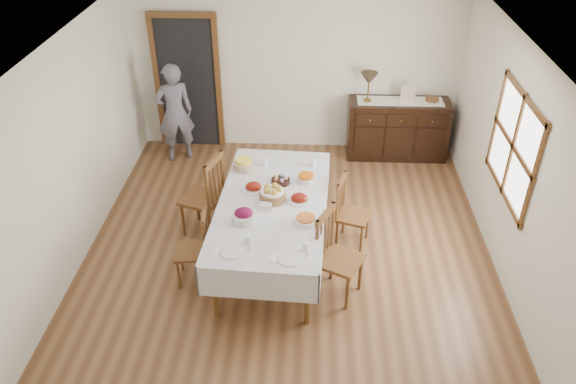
{
  "coord_description": "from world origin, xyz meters",
  "views": [
    {
      "loc": [
        0.25,
        -5.24,
        4.47
      ],
      "look_at": [
        0.0,
        0.1,
        0.95
      ],
      "focal_mm": 35.0,
      "sensor_mm": 36.0,
      "label": 1
    }
  ],
  "objects_px": {
    "chair_right_far": "(350,211)",
    "table_lamp": "(369,79)",
    "sideboard": "(397,129)",
    "chair_right_near": "(336,255)",
    "chair_left_near": "(196,247)",
    "dining_table": "(272,209)",
    "person": "(174,110)",
    "chair_left_far": "(205,195)"
  },
  "relations": [
    {
      "from": "chair_left_far",
      "to": "sideboard",
      "type": "bearing_deg",
      "value": 147.59
    },
    {
      "from": "chair_left_near",
      "to": "chair_right_near",
      "type": "relative_size",
      "value": 0.86
    },
    {
      "from": "chair_right_far",
      "to": "person",
      "type": "xyz_separation_m",
      "value": [
        -2.59,
        2.04,
        0.37
      ]
    },
    {
      "from": "dining_table",
      "to": "chair_left_far",
      "type": "xyz_separation_m",
      "value": [
        -0.88,
        0.5,
        -0.17
      ]
    },
    {
      "from": "chair_right_far",
      "to": "person",
      "type": "distance_m",
      "value": 3.31
    },
    {
      "from": "chair_left_far",
      "to": "chair_left_near",
      "type": "bearing_deg",
      "value": 20.8
    },
    {
      "from": "chair_left_far",
      "to": "chair_right_near",
      "type": "bearing_deg",
      "value": 75.29
    },
    {
      "from": "chair_left_far",
      "to": "chair_right_far",
      "type": "relative_size",
      "value": 1.22
    },
    {
      "from": "chair_left_far",
      "to": "table_lamp",
      "type": "bearing_deg",
      "value": 153.42
    },
    {
      "from": "sideboard",
      "to": "person",
      "type": "height_order",
      "value": "person"
    },
    {
      "from": "chair_left_near",
      "to": "chair_left_far",
      "type": "height_order",
      "value": "chair_left_far"
    },
    {
      "from": "dining_table",
      "to": "sideboard",
      "type": "bearing_deg",
      "value": 59.37
    },
    {
      "from": "chair_right_far",
      "to": "table_lamp",
      "type": "bearing_deg",
      "value": 9.1
    },
    {
      "from": "chair_right_near",
      "to": "chair_right_far",
      "type": "relative_size",
      "value": 1.15
    },
    {
      "from": "chair_right_near",
      "to": "table_lamp",
      "type": "xyz_separation_m",
      "value": [
        0.54,
        3.2,
        0.74
      ]
    },
    {
      "from": "chair_right_near",
      "to": "chair_right_far",
      "type": "height_order",
      "value": "chair_right_near"
    },
    {
      "from": "chair_left_near",
      "to": "chair_right_far",
      "type": "bearing_deg",
      "value": 107.57
    },
    {
      "from": "chair_left_far",
      "to": "chair_right_near",
      "type": "distance_m",
      "value": 1.93
    },
    {
      "from": "chair_right_near",
      "to": "sideboard",
      "type": "xyz_separation_m",
      "value": [
        1.04,
        3.21,
        -0.07
      ]
    },
    {
      "from": "dining_table",
      "to": "chair_right_near",
      "type": "distance_m",
      "value": 0.94
    },
    {
      "from": "chair_left_far",
      "to": "person",
      "type": "bearing_deg",
      "value": -139.28
    },
    {
      "from": "sideboard",
      "to": "table_lamp",
      "type": "distance_m",
      "value": 0.96
    },
    {
      "from": "table_lamp",
      "to": "chair_left_near",
      "type": "bearing_deg",
      "value": -124.71
    },
    {
      "from": "chair_left_far",
      "to": "sideboard",
      "type": "height_order",
      "value": "chair_left_far"
    },
    {
      "from": "dining_table",
      "to": "chair_left_near",
      "type": "distance_m",
      "value": 0.98
    },
    {
      "from": "person",
      "to": "table_lamp",
      "type": "height_order",
      "value": "person"
    },
    {
      "from": "chair_right_near",
      "to": "sideboard",
      "type": "bearing_deg",
      "value": 8.58
    },
    {
      "from": "chair_right_near",
      "to": "table_lamp",
      "type": "relative_size",
      "value": 2.31
    },
    {
      "from": "dining_table",
      "to": "sideboard",
      "type": "xyz_separation_m",
      "value": [
        1.77,
        2.66,
        -0.27
      ]
    },
    {
      "from": "dining_table",
      "to": "person",
      "type": "bearing_deg",
      "value": 127.67
    },
    {
      "from": "chair_left_far",
      "to": "chair_right_near",
      "type": "relative_size",
      "value": 1.06
    },
    {
      "from": "chair_right_far",
      "to": "chair_left_near",
      "type": "bearing_deg",
      "value": 131.35
    },
    {
      "from": "person",
      "to": "table_lamp",
      "type": "xyz_separation_m",
      "value": [
        2.93,
        0.24,
        0.45
      ]
    },
    {
      "from": "sideboard",
      "to": "table_lamp",
      "type": "relative_size",
      "value": 3.36
    },
    {
      "from": "chair_left_near",
      "to": "table_lamp",
      "type": "distance_m",
      "value": 3.8
    },
    {
      "from": "dining_table",
      "to": "chair_right_far",
      "type": "distance_m",
      "value": 1.03
    },
    {
      "from": "chair_right_far",
      "to": "chair_right_near",
      "type": "bearing_deg",
      "value": -174.43
    },
    {
      "from": "sideboard",
      "to": "chair_right_near",
      "type": "bearing_deg",
      "value": -108.0
    },
    {
      "from": "chair_right_near",
      "to": "person",
      "type": "distance_m",
      "value": 3.82
    },
    {
      "from": "chair_left_near",
      "to": "dining_table",
      "type": "bearing_deg",
      "value": 109.6
    },
    {
      "from": "chair_right_near",
      "to": "person",
      "type": "height_order",
      "value": "person"
    },
    {
      "from": "chair_right_far",
      "to": "dining_table",
      "type": "bearing_deg",
      "value": 129.43
    }
  ]
}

